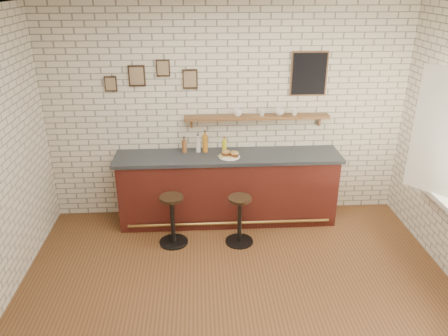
{
  "coord_description": "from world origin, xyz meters",
  "views": [
    {
      "loc": [
        -0.39,
        -3.83,
        3.24
      ],
      "look_at": [
        -0.11,
        0.9,
        1.17
      ],
      "focal_mm": 35.0,
      "sensor_mm": 36.0,
      "label": 1
    }
  ],
  "objects_px": {
    "bitters_bottle_white": "(198,145)",
    "shelf_cup_d": "(295,112)",
    "bitters_bottle_amber": "(205,143)",
    "shelf_cup_b": "(262,113)",
    "bar_counter": "(228,188)",
    "shelf_cup_a": "(238,113)",
    "shelf_cup_c": "(280,112)",
    "ciabatta_sandwich": "(230,153)",
    "bar_stool_left": "(172,218)",
    "bitters_bottle_brown": "(184,146)",
    "condiment_bottle_yellow": "(224,145)",
    "bar_stool_right": "(240,218)",
    "sandwich_plate": "(229,157)"
  },
  "relations": [
    {
      "from": "shelf_cup_a",
      "to": "shelf_cup_b",
      "type": "bearing_deg",
      "value": -36.14
    },
    {
      "from": "bitters_bottle_brown",
      "to": "shelf_cup_b",
      "type": "relative_size",
      "value": 2.45
    },
    {
      "from": "bitters_bottle_white",
      "to": "shelf_cup_d",
      "type": "distance_m",
      "value": 1.41
    },
    {
      "from": "bitters_bottle_white",
      "to": "bar_stool_left",
      "type": "xyz_separation_m",
      "value": [
        -0.35,
        -0.72,
        -0.74
      ]
    },
    {
      "from": "sandwich_plate",
      "to": "bitters_bottle_brown",
      "type": "xyz_separation_m",
      "value": [
        -0.61,
        0.22,
        0.09
      ]
    },
    {
      "from": "condiment_bottle_yellow",
      "to": "bar_stool_left",
      "type": "bearing_deg",
      "value": -135.15
    },
    {
      "from": "sandwich_plate",
      "to": "bar_stool_left",
      "type": "distance_m",
      "value": 1.13
    },
    {
      "from": "bar_counter",
      "to": "shelf_cup_d",
      "type": "height_order",
      "value": "shelf_cup_d"
    },
    {
      "from": "bar_counter",
      "to": "condiment_bottle_yellow",
      "type": "distance_m",
      "value": 0.61
    },
    {
      "from": "bar_stool_right",
      "to": "shelf_cup_b",
      "type": "height_order",
      "value": "shelf_cup_b"
    },
    {
      "from": "shelf_cup_b",
      "to": "shelf_cup_d",
      "type": "height_order",
      "value": "shelf_cup_d"
    },
    {
      "from": "shelf_cup_a",
      "to": "shelf_cup_c",
      "type": "height_order",
      "value": "shelf_cup_c"
    },
    {
      "from": "condiment_bottle_yellow",
      "to": "shelf_cup_d",
      "type": "height_order",
      "value": "shelf_cup_d"
    },
    {
      "from": "ciabatta_sandwich",
      "to": "bar_stool_left",
      "type": "height_order",
      "value": "ciabatta_sandwich"
    },
    {
      "from": "ciabatta_sandwich",
      "to": "shelf_cup_d",
      "type": "height_order",
      "value": "shelf_cup_d"
    },
    {
      "from": "condiment_bottle_yellow",
      "to": "shelf_cup_a",
      "type": "height_order",
      "value": "shelf_cup_a"
    },
    {
      "from": "bar_stool_left",
      "to": "shelf_cup_c",
      "type": "distance_m",
      "value": 2.05
    },
    {
      "from": "shelf_cup_b",
      "to": "condiment_bottle_yellow",
      "type": "bearing_deg",
      "value": 133.25
    },
    {
      "from": "bitters_bottle_brown",
      "to": "shelf_cup_b",
      "type": "xyz_separation_m",
      "value": [
        1.08,
        0.06,
        0.44
      ]
    },
    {
      "from": "bitters_bottle_brown",
      "to": "shelf_cup_a",
      "type": "height_order",
      "value": "shelf_cup_a"
    },
    {
      "from": "bitters_bottle_amber",
      "to": "condiment_bottle_yellow",
      "type": "xyz_separation_m",
      "value": [
        0.27,
        0.0,
        -0.04
      ]
    },
    {
      "from": "bitters_bottle_brown",
      "to": "bitters_bottle_amber",
      "type": "xyz_separation_m",
      "value": [
        0.29,
        0.0,
        0.03
      ]
    },
    {
      "from": "bitters_bottle_brown",
      "to": "shelf_cup_d",
      "type": "relative_size",
      "value": 2.4
    },
    {
      "from": "bitters_bottle_white",
      "to": "shelf_cup_a",
      "type": "bearing_deg",
      "value": 6.13
    },
    {
      "from": "shelf_cup_c",
      "to": "bar_counter",
      "type": "bearing_deg",
      "value": 107.22
    },
    {
      "from": "sandwich_plate",
      "to": "shelf_cup_a",
      "type": "height_order",
      "value": "shelf_cup_a"
    },
    {
      "from": "bitters_bottle_brown",
      "to": "shelf_cup_d",
      "type": "xyz_separation_m",
      "value": [
        1.53,
        0.06,
        0.44
      ]
    },
    {
      "from": "bitters_bottle_brown",
      "to": "shelf_cup_b",
      "type": "bearing_deg",
      "value": 3.16
    },
    {
      "from": "shelf_cup_d",
      "to": "bar_stool_left",
      "type": "bearing_deg",
      "value": -155.32
    },
    {
      "from": "shelf_cup_a",
      "to": "bitters_bottle_white",
      "type": "bearing_deg",
      "value": 149.98
    },
    {
      "from": "bitters_bottle_amber",
      "to": "bar_stool_left",
      "type": "xyz_separation_m",
      "value": [
        -0.45,
        -0.72,
        -0.77
      ]
    },
    {
      "from": "bar_counter",
      "to": "bitters_bottle_amber",
      "type": "distance_m",
      "value": 0.72
    },
    {
      "from": "bitters_bottle_white",
      "to": "bitters_bottle_amber",
      "type": "xyz_separation_m",
      "value": [
        0.1,
        0.0,
        0.02
      ]
    },
    {
      "from": "shelf_cup_b",
      "to": "shelf_cup_c",
      "type": "bearing_deg",
      "value": -53.26
    },
    {
      "from": "bar_counter",
      "to": "bitters_bottle_amber",
      "type": "relative_size",
      "value": 10.05
    },
    {
      "from": "bitters_bottle_amber",
      "to": "shelf_cup_b",
      "type": "height_order",
      "value": "shelf_cup_b"
    },
    {
      "from": "bar_counter",
      "to": "shelf_cup_a",
      "type": "relative_size",
      "value": 25.15
    },
    {
      "from": "condiment_bottle_yellow",
      "to": "shelf_cup_c",
      "type": "distance_m",
      "value": 0.89
    },
    {
      "from": "bitters_bottle_amber",
      "to": "bitters_bottle_brown",
      "type": "bearing_deg",
      "value": 180.0
    },
    {
      "from": "condiment_bottle_yellow",
      "to": "bar_stool_right",
      "type": "height_order",
      "value": "condiment_bottle_yellow"
    },
    {
      "from": "bar_stool_left",
      "to": "bar_stool_right",
      "type": "height_order",
      "value": "bar_stool_left"
    },
    {
      "from": "bitters_bottle_white",
      "to": "shelf_cup_a",
      "type": "distance_m",
      "value": 0.71
    },
    {
      "from": "bitters_bottle_white",
      "to": "condiment_bottle_yellow",
      "type": "xyz_separation_m",
      "value": [
        0.37,
        0.0,
        -0.02
      ]
    },
    {
      "from": "bitters_bottle_brown",
      "to": "shelf_cup_a",
      "type": "xyz_separation_m",
      "value": [
        0.74,
        0.06,
        0.45
      ]
    },
    {
      "from": "sandwich_plate",
      "to": "shelf_cup_d",
      "type": "distance_m",
      "value": 1.09
    },
    {
      "from": "ciabatta_sandwich",
      "to": "shelf_cup_d",
      "type": "bearing_deg",
      "value": 17.03
    },
    {
      "from": "bitters_bottle_white",
      "to": "bitters_bottle_amber",
      "type": "height_order",
      "value": "bitters_bottle_amber"
    },
    {
      "from": "bitters_bottle_amber",
      "to": "shelf_cup_a",
      "type": "xyz_separation_m",
      "value": [
        0.46,
        0.06,
        0.41
      ]
    },
    {
      "from": "ciabatta_sandwich",
      "to": "bar_stool_left",
      "type": "bearing_deg",
      "value": -147.63
    },
    {
      "from": "bitters_bottle_brown",
      "to": "bitters_bottle_white",
      "type": "distance_m",
      "value": 0.19
    }
  ]
}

